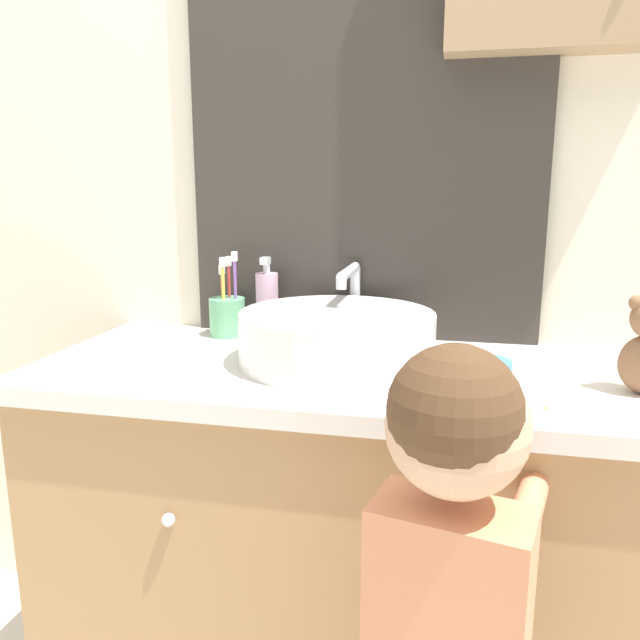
{
  "coord_description": "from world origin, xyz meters",
  "views": [
    {
      "loc": [
        0.19,
        -0.83,
        1.13
      ],
      "look_at": [
        -0.06,
        0.28,
        0.89
      ],
      "focal_mm": 35.0,
      "sensor_mm": 36.0,
      "label": 1
    }
  ],
  "objects": [
    {
      "name": "drinking_cup",
      "position": [
        0.24,
        0.15,
        0.83
      ],
      "size": [
        0.08,
        0.08,
        0.08
      ],
      "primitive_type": "cylinder",
      "color": "#4789D1",
      "rests_on": "vanity_counter"
    },
    {
      "name": "child_figure",
      "position": [
        0.2,
        -0.14,
        0.59
      ],
      "size": [
        0.27,
        0.44,
        0.96
      ],
      "color": "slate",
      "rests_on": "ground_plane"
    },
    {
      "name": "sink_basin",
      "position": [
        -0.04,
        0.35,
        0.84
      ],
      "size": [
        0.39,
        0.44,
        0.18
      ],
      "color": "white",
      "rests_on": "vanity_counter"
    },
    {
      "name": "toothbrush_holder",
      "position": [
        -0.33,
        0.52,
        0.84
      ],
      "size": [
        0.08,
        0.08,
        0.2
      ],
      "color": "#66B27F",
      "rests_on": "vanity_counter"
    },
    {
      "name": "vanity_counter",
      "position": [
        0.0,
        0.33,
        0.4
      ],
      "size": [
        1.27,
        0.53,
        0.79
      ],
      "color": "#A37A4C",
      "rests_on": "ground_plane"
    },
    {
      "name": "wall_back",
      "position": [
        0.02,
        0.62,
        1.28
      ],
      "size": [
        3.2,
        0.18,
        2.5
      ],
      "color": "beige",
      "rests_on": "ground_plane"
    },
    {
      "name": "soap_dispenser",
      "position": [
        -0.24,
        0.53,
        0.86
      ],
      "size": [
        0.05,
        0.05,
        0.19
      ],
      "color": "#CCA3BC",
      "rests_on": "vanity_counter"
    }
  ]
}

